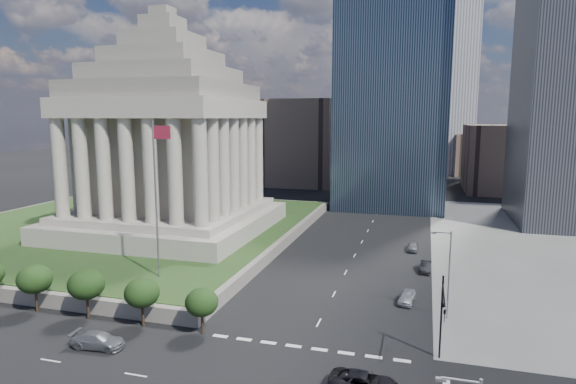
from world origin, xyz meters
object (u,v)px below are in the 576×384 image
(pickup_truck, at_px, (364,383))
(parked_sedan_near, at_px, (407,297))
(street_lamp_north, at_px, (448,270))
(suv_grey, at_px, (98,340))
(war_memorial, at_px, (167,122))
(traffic_signal_ne, at_px, (442,312))
(parked_sedan_far, at_px, (413,246))
(flagpole, at_px, (157,191))
(parked_sedan_mid, at_px, (426,267))

(pickup_truck, bearing_deg, parked_sedan_near, -3.52)
(street_lamp_north, relative_size, suv_grey, 1.88)
(suv_grey, bearing_deg, war_memorial, 15.84)
(traffic_signal_ne, xyz_separation_m, street_lamp_north, (0.83, 11.30, 0.41))
(street_lamp_north, relative_size, parked_sedan_far, 2.32)
(traffic_signal_ne, bearing_deg, street_lamp_north, 85.81)
(street_lamp_north, bearing_deg, war_memorial, 154.08)
(parked_sedan_near, bearing_deg, street_lamp_north, -32.54)
(pickup_truck, relative_size, parked_sedan_near, 1.36)
(war_memorial, height_order, traffic_signal_ne, war_memorial)
(war_memorial, bearing_deg, parked_sedan_near, -24.28)
(pickup_truck, bearing_deg, traffic_signal_ne, -42.61)
(traffic_signal_ne, bearing_deg, flagpole, 163.29)
(flagpole, bearing_deg, parked_sedan_far, 42.90)
(parked_sedan_mid, xyz_separation_m, parked_sedan_far, (-2.15, 10.99, 0.03))
(flagpole, distance_m, suv_grey, 20.04)
(suv_grey, distance_m, parked_sedan_near, 34.86)
(flagpole, distance_m, parked_sedan_far, 43.87)
(suv_grey, bearing_deg, parked_sedan_near, -58.96)
(parked_sedan_near, bearing_deg, traffic_signal_ne, -69.55)
(traffic_signal_ne, xyz_separation_m, pickup_truck, (-6.02, -5.81, -4.44))
(war_memorial, bearing_deg, suv_grey, -69.77)
(street_lamp_north, height_order, pickup_truck, street_lamp_north)
(pickup_truck, bearing_deg, parked_sedan_mid, -4.45)
(street_lamp_north, xyz_separation_m, parked_sedan_mid, (-2.18, 16.66, -4.96))
(parked_sedan_near, relative_size, parked_sedan_mid, 1.00)
(flagpole, bearing_deg, pickup_truck, -29.64)
(traffic_signal_ne, distance_m, pickup_truck, 9.47)
(flagpole, height_order, street_lamp_north, flagpole)
(war_memorial, height_order, parked_sedan_far, war_memorial)
(suv_grey, distance_m, parked_sedan_mid, 45.17)
(flagpole, xyz_separation_m, traffic_signal_ne, (34.33, -10.30, -7.86))
(traffic_signal_ne, relative_size, parked_sedan_near, 1.87)
(parked_sedan_near, relative_size, parked_sedan_far, 0.99)
(suv_grey, xyz_separation_m, parked_sedan_far, (28.41, 44.25, -0.04))
(parked_sedan_near, xyz_separation_m, parked_sedan_far, (0.00, 24.04, 0.01))
(war_memorial, xyz_separation_m, flagpole, (12.17, -24.00, -8.29))
(pickup_truck, xyz_separation_m, suv_grey, (-25.89, 0.51, -0.04))
(street_lamp_north, height_order, parked_sedan_near, street_lamp_north)
(suv_grey, height_order, parked_sedan_far, suv_grey)
(street_lamp_north, relative_size, parked_sedan_near, 2.34)
(war_memorial, relative_size, parked_sedan_far, 9.06)
(traffic_signal_ne, height_order, suv_grey, traffic_signal_ne)
(war_memorial, distance_m, parked_sedan_mid, 50.07)
(flagpole, relative_size, traffic_signal_ne, 2.50)
(traffic_signal_ne, bearing_deg, parked_sedan_near, 103.21)
(street_lamp_north, xyz_separation_m, pickup_truck, (-6.85, -17.11, -4.86))
(flagpole, distance_m, pickup_truck, 34.82)
(pickup_truck, distance_m, parked_sedan_far, 44.83)
(pickup_truck, bearing_deg, flagpole, 63.77)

